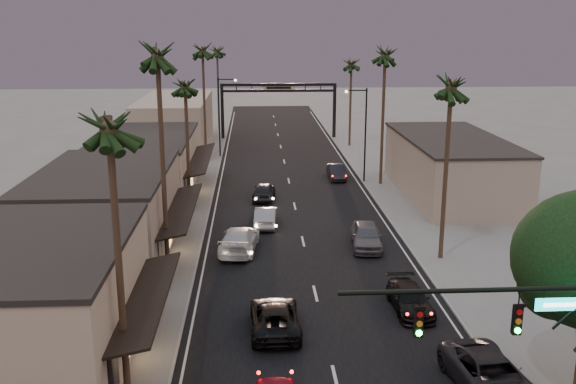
{
  "coord_description": "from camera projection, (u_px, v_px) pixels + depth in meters",
  "views": [
    {
      "loc": [
        -3.37,
        -14.4,
        14.72
      ],
      "look_at": [
        -0.82,
        32.19,
        2.5
      ],
      "focal_mm": 40.0,
      "sensor_mm": 36.0,
      "label": 1
    }
  ],
  "objects": [
    {
      "name": "oncoming_white",
      "position": [
        239.0,
        239.0,
        42.77
      ],
      "size": [
        2.97,
        5.9,
        1.64
      ],
      "primitive_type": "imported",
      "rotation": [
        0.0,
        0.0,
        3.02
      ],
      "color": "silver",
      "rests_on": "ground"
    },
    {
      "name": "curbside_far",
      "position": [
        336.0,
        172.0,
        62.85
      ],
      "size": [
        1.54,
        4.29,
        1.41
      ],
      "primitive_type": "imported",
      "rotation": [
        0.0,
        0.0,
        0.01
      ],
      "color": "black",
      "rests_on": "ground"
    },
    {
      "name": "oncoming_dgrey",
      "position": [
        264.0,
        191.0,
        55.46
      ],
      "size": [
        2.28,
        4.54,
        1.48
      ],
      "primitive_type": "imported",
      "rotation": [
        0.0,
        0.0,
        3.02
      ],
      "color": "black",
      "rests_on": "ground"
    },
    {
      "name": "palm_far",
      "position": [
        217.0,
        49.0,
        89.83
      ],
      "size": [
        3.2,
        3.2,
        13.2
      ],
      "color": "#38281C",
      "rests_on": "ground"
    },
    {
      "name": "streetlight_left",
      "position": [
        222.0,
        111.0,
        72.13
      ],
      "size": [
        2.13,
        0.3,
        9.0
      ],
      "color": "black",
      "rests_on": "ground"
    },
    {
      "name": "palm_rc",
      "position": [
        351.0,
        61.0,
        77.44
      ],
      "size": [
        3.2,
        3.2,
        12.2
      ],
      "color": "#38281C",
      "rests_on": "ground"
    },
    {
      "name": "palm_ra",
      "position": [
        452.0,
        81.0,
        38.56
      ],
      "size": [
        3.2,
        3.2,
        13.2
      ],
      "color": "#38281C",
      "rests_on": "ground"
    },
    {
      "name": "sidewalk_left",
      "position": [
        196.0,
        168.0,
        67.53
      ],
      "size": [
        5.0,
        92.0,
        0.12
      ],
      "primitive_type": "cube",
      "color": "slate",
      "rests_on": "ground"
    },
    {
      "name": "streetlight_right",
      "position": [
        363.0,
        127.0,
        60.3
      ],
      "size": [
        2.13,
        0.3,
        9.0
      ],
      "color": "black",
      "rests_on": "ground"
    },
    {
      "name": "palm_lb",
      "position": [
        157.0,
        49.0,
        35.23
      ],
      "size": [
        3.2,
        3.2,
        15.2
      ],
      "color": "#38281C",
      "rests_on": "ground"
    },
    {
      "name": "palm_lc",
      "position": [
        185.0,
        81.0,
        49.49
      ],
      "size": [
        3.2,
        3.2,
        12.2
      ],
      "color": "#38281C",
      "rests_on": "ground"
    },
    {
      "name": "storefront_mid",
      "position": [
        106.0,
        215.0,
        41.55
      ],
      "size": [
        8.0,
        14.0,
        5.5
      ],
      "primitive_type": "cube",
      "color": "gray",
      "rests_on": "ground"
    },
    {
      "name": "curbside_near",
      "position": [
        491.0,
        376.0,
        26.17
      ],
      "size": [
        3.28,
        5.96,
        1.58
      ],
      "primitive_type": "imported",
      "rotation": [
        0.0,
        0.0,
        0.12
      ],
      "color": "black",
      "rests_on": "ground"
    },
    {
      "name": "palm_rb",
      "position": [
        385.0,
        51.0,
        57.63
      ],
      "size": [
        3.2,
        3.2,
        14.2
      ],
      "color": "#38281C",
      "rests_on": "ground"
    },
    {
      "name": "curbside_black",
      "position": [
        410.0,
        299.0,
        33.87
      ],
      "size": [
        1.98,
        4.61,
        1.32
      ],
      "primitive_type": "imported",
      "rotation": [
        0.0,
        0.0,
        0.03
      ],
      "color": "black",
      "rests_on": "ground"
    },
    {
      "name": "road",
      "position": [
        289.0,
        183.0,
        61.29
      ],
      "size": [
        14.0,
        120.0,
        0.02
      ],
      "primitive_type": "cube",
      "color": "black",
      "rests_on": "ground"
    },
    {
      "name": "ground",
      "position": [
        293.0,
        197.0,
        56.46
      ],
      "size": [
        200.0,
        200.0,
        0.0
      ],
      "primitive_type": "plane",
      "color": "slate",
      "rests_on": "ground"
    },
    {
      "name": "traffic_signal",
      "position": [
        537.0,
        332.0,
        20.7
      ],
      "size": [
        8.51,
        0.22,
        7.8
      ],
      "color": "black",
      "rests_on": "ground"
    },
    {
      "name": "oncoming_silver",
      "position": [
        265.0,
        216.0,
        48.21
      ],
      "size": [
        1.8,
        4.51,
        1.46
      ],
      "primitive_type": "imported",
      "rotation": [
        0.0,
        0.0,
        3.08
      ],
      "color": "#939398",
      "rests_on": "ground"
    },
    {
      "name": "storefront_far",
      "position": [
        146.0,
        166.0,
        57.07
      ],
      "size": [
        8.0,
        16.0,
        5.0
      ],
      "primitive_type": "cube",
      "color": "#C2B194",
      "rests_on": "ground"
    },
    {
      "name": "storefront_near",
      "position": [
        36.0,
        307.0,
        28.03
      ],
      "size": [
        8.0,
        12.0,
        5.5
      ],
      "primitive_type": "cube",
      "color": "#C2B194",
      "rests_on": "ground"
    },
    {
      "name": "storefront_dist",
      "position": [
        175.0,
        122.0,
        79.16
      ],
      "size": [
        8.0,
        20.0,
        6.0
      ],
      "primitive_type": "cube",
      "color": "gray",
      "rests_on": "ground"
    },
    {
      "name": "palm_ld",
      "position": [
        202.0,
        47.0,
        67.35
      ],
      "size": [
        3.2,
        3.2,
        14.2
      ],
      "color": "#38281C",
      "rests_on": "ground"
    },
    {
      "name": "oncoming_pickup",
      "position": [
        275.0,
        317.0,
        31.65
      ],
      "size": [
        2.46,
        5.19,
        1.43
      ],
      "primitive_type": "imported",
      "rotation": [
        0.0,
        0.0,
        3.16
      ],
      "color": "black",
      "rests_on": "ground"
    },
    {
      "name": "curbside_grey",
      "position": [
        366.0,
        236.0,
        43.47
      ],
      "size": [
        2.44,
        5.04,
        1.66
      ],
      "primitive_type": "imported",
      "rotation": [
        0.0,
        0.0,
        -0.1
      ],
      "color": "#545459",
      "rests_on": "ground"
    },
    {
      "name": "palm_la",
      "position": [
        108.0,
        118.0,
        23.16
      ],
      "size": [
        3.2,
        3.2,
        13.2
      ],
      "color": "#38281C",
      "rests_on": "ground"
    },
    {
      "name": "arch",
      "position": [
        279.0,
        97.0,
        84.03
      ],
      "size": [
        15.2,
        0.4,
        7.27
      ],
      "color": "black",
      "rests_on": "ground"
    },
    {
      "name": "building_right",
      "position": [
        451.0,
        167.0,
        56.56
      ],
      "size": [
        8.0,
        18.0,
        5.0
      ],
      "primitive_type": "cube",
      "color": "gray",
      "rests_on": "ground"
    },
    {
      "name": "sidewalk_right",
      "position": [
        374.0,
        166.0,
        68.53
      ],
      "size": [
        5.0,
        92.0,
        0.12
      ],
      "primitive_type": "cube",
      "color": "slate",
      "rests_on": "ground"
    }
  ]
}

